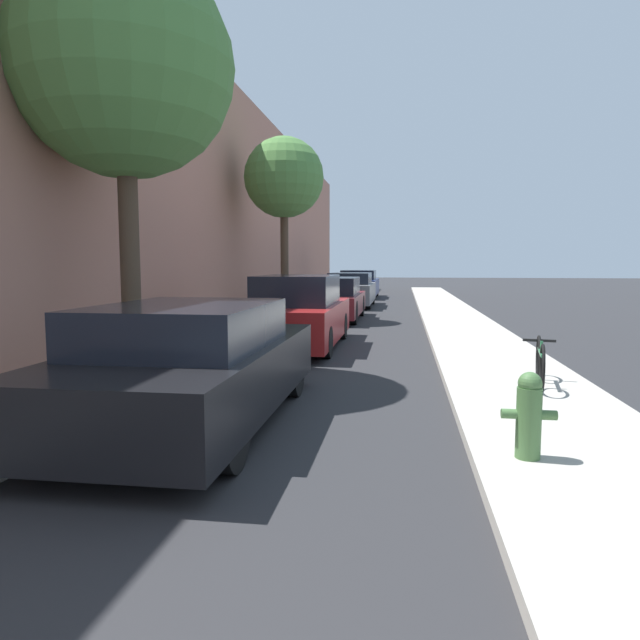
% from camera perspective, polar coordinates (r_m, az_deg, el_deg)
% --- Properties ---
extents(ground_plane, '(120.00, 120.00, 0.00)m').
position_cam_1_polar(ground_plane, '(14.40, 3.12, -1.35)').
color(ground_plane, '#28282B').
extents(sidewalk_left, '(2.00, 52.00, 0.12)m').
position_cam_1_polar(sidewalk_left, '(14.93, -8.03, -0.92)').
color(sidewalk_left, '#ADA89E').
rests_on(sidewalk_left, ground).
extents(sidewalk_right, '(2.00, 52.00, 0.12)m').
position_cam_1_polar(sidewalk_right, '(14.43, 14.67, -1.28)').
color(sidewalk_right, '#ADA89E').
rests_on(sidewalk_right, ground).
extents(building_facade_left, '(0.70, 52.00, 7.30)m').
position_cam_1_polar(building_facade_left, '(15.39, -13.17, 12.58)').
color(building_facade_left, tan).
rests_on(building_facade_left, ground).
extents(parked_car_black, '(1.89, 4.53, 1.33)m').
position_cam_1_polar(parked_car_black, '(6.38, -12.74, -4.46)').
color(parked_car_black, black).
rests_on(parked_car_black, ground).
extents(parked_car_red, '(1.72, 4.51, 1.52)m').
position_cam_1_polar(parked_car_red, '(11.96, -2.14, 0.62)').
color(parked_car_red, black).
rests_on(parked_car_red, ground).
extents(parked_car_maroon, '(1.72, 4.61, 1.34)m').
position_cam_1_polar(parked_car_maroon, '(17.84, 1.35, 2.08)').
color(parked_car_maroon, black).
rests_on(parked_car_maroon, ground).
extents(parked_car_grey, '(1.84, 4.66, 1.39)m').
position_cam_1_polar(parked_car_grey, '(23.43, 3.09, 3.02)').
color(parked_car_grey, black).
rests_on(parked_car_grey, ground).
extents(parked_car_navy, '(1.90, 4.69, 1.43)m').
position_cam_1_polar(parked_car_navy, '(29.65, 3.94, 3.58)').
color(parked_car_navy, black).
rests_on(parked_car_navy, ground).
extents(street_tree_near, '(3.23, 3.23, 6.13)m').
position_cam_1_polar(street_tree_near, '(9.48, -19.15, 22.87)').
color(street_tree_near, '#4C3A2B').
rests_on(street_tree_near, sidewalk_left).
extents(street_tree_far, '(2.42, 2.42, 5.45)m').
position_cam_1_polar(street_tree_far, '(17.67, -3.64, 14.01)').
color(street_tree_far, '#4C3A2B').
rests_on(street_tree_far, sidewalk_left).
extents(fire_hydrant, '(0.45, 0.21, 0.74)m').
position_cam_1_polar(fire_hydrant, '(5.14, 20.27, -8.86)').
color(fire_hydrant, '#47703D').
rests_on(fire_hydrant, sidewalk_right).
extents(bicycle, '(0.44, 1.52, 0.63)m').
position_cam_1_polar(bicycle, '(8.22, 21.27, -3.93)').
color(bicycle, black).
rests_on(bicycle, sidewalk_right).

